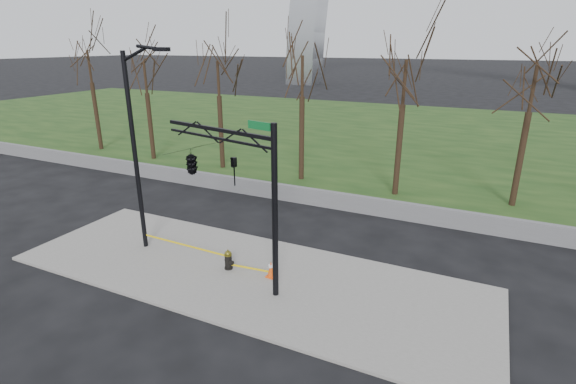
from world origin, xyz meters
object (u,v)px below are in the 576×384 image
at_px(traffic_cone, 271,269).
at_px(traffic_signal_mast, 205,165).
at_px(street_light, 137,140).
at_px(fire_hydrant, 228,260).

distance_m(traffic_cone, traffic_signal_mast, 4.48).
relative_size(traffic_cone, street_light, 0.08).
bearing_deg(street_light, fire_hydrant, 3.19).
bearing_deg(traffic_signal_mast, traffic_cone, 18.50).
bearing_deg(traffic_cone, street_light, -179.50).
relative_size(fire_hydrant, street_light, 0.10).
relative_size(fire_hydrant, traffic_cone, 1.25).
height_order(fire_hydrant, traffic_signal_mast, traffic_signal_mast).
bearing_deg(traffic_cone, traffic_signal_mast, -174.52).
bearing_deg(fire_hydrant, street_light, -161.64).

